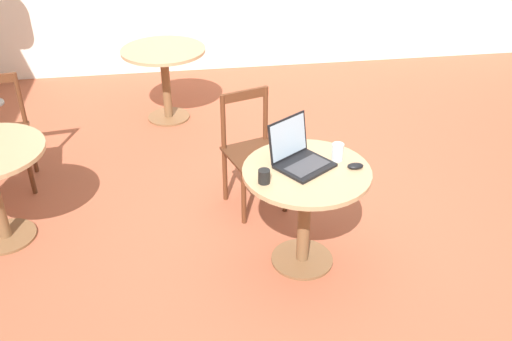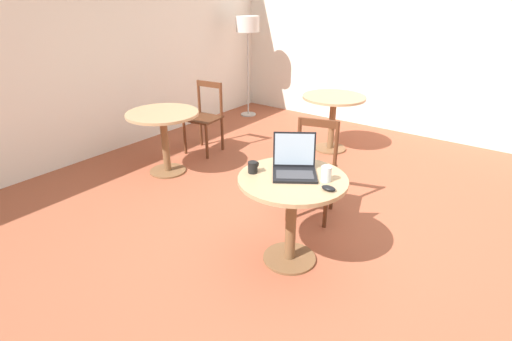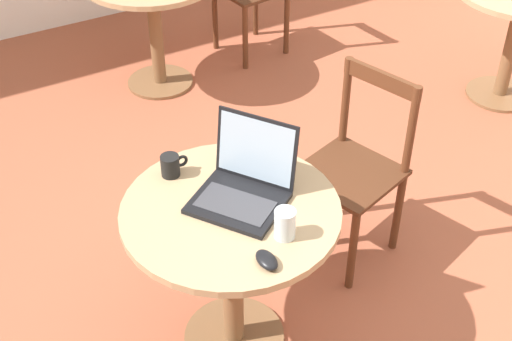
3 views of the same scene
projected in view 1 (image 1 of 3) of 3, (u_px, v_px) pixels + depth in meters
The scene contains 9 objects.
ground_plane at pixel (307, 227), 4.11m from camera, with size 16.00×16.00×0.00m, color #9E5138.
cafe_table_near at pixel (306, 192), 3.51m from camera, with size 0.78×0.78×0.71m.
cafe_table_mid at pixel (164, 65), 5.36m from camera, with size 0.78×0.78×0.71m.
chair_near_right at pixel (252, 152), 4.16m from camera, with size 0.49×0.49×0.88m.
chair_far_right at pixel (2, 134), 4.40m from camera, with size 0.44×0.44×0.88m.
laptop at pixel (299, 156), 3.46m from camera, with size 0.42×0.43×0.27m.
mouse at pixel (355, 166), 3.44m from camera, with size 0.06×0.10×0.03m.
mug at pixel (264, 176), 3.29m from camera, with size 0.11×0.07×0.08m.
drinking_glass at pixel (338, 152), 3.51m from camera, with size 0.07×0.07×0.11m.
Camera 1 is at (-3.21, 0.86, 2.49)m, focal length 40.00 mm.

